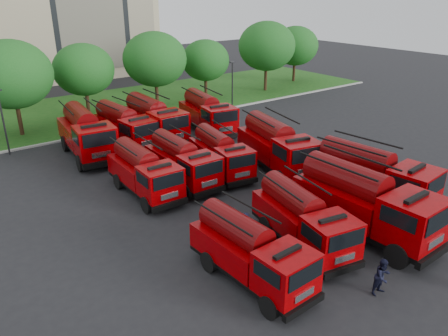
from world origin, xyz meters
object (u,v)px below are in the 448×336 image
Objects in this scene: fire_truck_7 at (277,146)px; firefighter_5 at (263,166)px; fire_truck_10 at (153,120)px; fire_truck_11 at (207,113)px; fire_truck_2 at (364,202)px; fire_truck_8 at (86,133)px; firefighter_2 at (358,206)px; fire_truck_3 at (372,176)px; firefighter_1 at (380,293)px; firefighter_3 at (409,187)px; firefighter_4 at (244,247)px; fire_truck_6 at (220,153)px; fire_truck_5 at (182,161)px; fire_truck_1 at (302,218)px; fire_truck_0 at (250,251)px; fire_truck_9 at (124,127)px; fire_truck_4 at (144,172)px.

fire_truck_7 reaches higher than firefighter_5.
fire_truck_10 reaches higher than fire_truck_11.
fire_truck_2 reaches higher than fire_truck_7.
fire_truck_8 reaches higher than firefighter_2.
fire_truck_3 is 0.99× the size of fire_truck_10.
firefighter_1 is 0.91× the size of firefighter_3.
firefighter_4 is (-9.30, -16.59, -1.71)m from fire_truck_11.
fire_truck_6 is 9.51m from fire_truck_11.
fire_truck_10 is (2.74, 8.96, 0.27)m from fire_truck_5.
fire_truck_5 is 8.83m from firefighter_4.
firefighter_1 is (-6.96, -22.86, -1.71)m from fire_truck_11.
firefighter_2 is (3.54, -9.02, -1.46)m from fire_truck_6.
fire_truck_3 is 4.16× the size of firefighter_3.
fire_truck_2 is 9.43m from fire_truck_7.
fire_truck_2 is at bearing -7.34° from fire_truck_1.
fire_truck_2 is at bearing 109.54° from firefighter_5.
fire_truck_11 is 4.75× the size of firefighter_5.
fire_truck_7 reaches higher than firefighter_4.
fire_truck_0 is at bearing -105.03° from fire_truck_5.
fire_truck_0 is at bearing -125.04° from fire_truck_7.
firefighter_3 is at bearing -62.67° from fire_truck_9.
firefighter_1 is (3.82, -23.45, -1.81)m from fire_truck_8.
firefighter_1 is at bearing -146.81° from fire_truck_3.
fire_truck_9 is at bearing 106.79° from fire_truck_3.
fire_truck_1 reaches higher than firefighter_5.
fire_truck_0 is at bearing -105.86° from fire_truck_10.
firefighter_1 is at bearing -89.01° from fire_truck_6.
fire_truck_11 is at bearing 58.22° from fire_truck_0.
fire_truck_9 reaches higher than firefighter_2.
firefighter_3 is (14.18, -9.54, -1.51)m from fire_truck_4.
fire_truck_5 is at bearing 108.76° from fire_truck_2.
firefighter_1 is (3.83, -4.09, -1.47)m from fire_truck_0.
fire_truck_4 reaches higher than firefighter_3.
fire_truck_1 is at bearing 115.06° from firefighter_2.
fire_truck_7 is 1.04× the size of fire_truck_11.
fire_truck_11 is at bearing 3.03° from fire_truck_8.
fire_truck_0 is 0.97× the size of fire_truck_6.
fire_truck_4 is 13.18m from firefighter_2.
fire_truck_10 is at bearing 122.14° from fire_truck_7.
fire_truck_8 is at bearing 115.21° from fire_truck_3.
firefighter_4 is (-8.19, 0.72, 0.00)m from firefighter_2.
fire_truck_0 is 4.03× the size of firefighter_2.
fire_truck_4 is (-3.53, 10.04, 0.01)m from fire_truck_1.
fire_truck_2 is at bearing -82.86° from fire_truck_9.
fire_truck_3 reaches higher than fire_truck_5.
fire_truck_11 reaches higher than fire_truck_4.
fire_truck_2 is at bearing -156.20° from fire_truck_3.
firefighter_3 is at bearing -38.03° from fire_truck_6.
fire_truck_6 is at bearing -64.55° from firefighter_4.
fire_truck_8 is 17.34m from firefighter_4.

